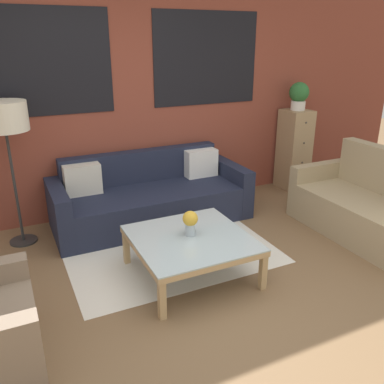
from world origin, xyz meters
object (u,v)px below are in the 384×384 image
at_px(couch_dark, 151,198).
at_px(floor_lamp, 4,121).
at_px(drawer_cabinet, 294,150).
at_px(flower_vase, 190,221).
at_px(potted_plant, 299,95).
at_px(settee_vintage, 370,208).
at_px(coffee_table, 191,242).

xyz_separation_m(couch_dark, floor_lamp, (-1.43, 0.06, 1.02)).
distance_m(drawer_cabinet, flower_vase, 2.76).
xyz_separation_m(floor_lamp, drawer_cabinet, (3.68, 0.16, -0.74)).
bearing_deg(floor_lamp, potted_plant, 2.43).
height_order(couch_dark, floor_lamp, floor_lamp).
distance_m(settee_vintage, drawer_cabinet, 1.64).
height_order(settee_vintage, floor_lamp, floor_lamp).
bearing_deg(flower_vase, couch_dark, 86.21).
distance_m(floor_lamp, drawer_cabinet, 3.75).
bearing_deg(drawer_cabinet, flower_vase, -147.52).
bearing_deg(drawer_cabinet, floor_lamp, -177.57).
distance_m(couch_dark, potted_plant, 2.49).
bearing_deg(settee_vintage, drawer_cabinet, 81.93).
bearing_deg(coffee_table, couch_dark, 85.78).
bearing_deg(settee_vintage, floor_lamp, 157.21).
xyz_separation_m(couch_dark, flower_vase, (-0.08, -1.27, 0.25)).
xyz_separation_m(settee_vintage, coffee_table, (-2.11, 0.09, 0.03)).
relative_size(settee_vintage, floor_lamp, 1.10).
bearing_deg(coffee_table, floor_lamp, 134.40).
xyz_separation_m(coffee_table, flower_vase, (0.01, 0.04, 0.18)).
bearing_deg(couch_dark, drawer_cabinet, 5.51).
bearing_deg(potted_plant, drawer_cabinet, -90.00).
xyz_separation_m(settee_vintage, floor_lamp, (-3.45, 1.45, 0.99)).
bearing_deg(floor_lamp, settee_vintage, -22.79).
height_order(drawer_cabinet, potted_plant, potted_plant).
bearing_deg(couch_dark, flower_vase, -93.79).
xyz_separation_m(potted_plant, flower_vase, (-2.33, -1.48, -0.80)).
relative_size(drawer_cabinet, flower_vase, 4.83).
bearing_deg(floor_lamp, drawer_cabinet, 2.43).
bearing_deg(settee_vintage, flower_vase, 176.67).
bearing_deg(coffee_table, settee_vintage, -2.32).
distance_m(couch_dark, floor_lamp, 1.76).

